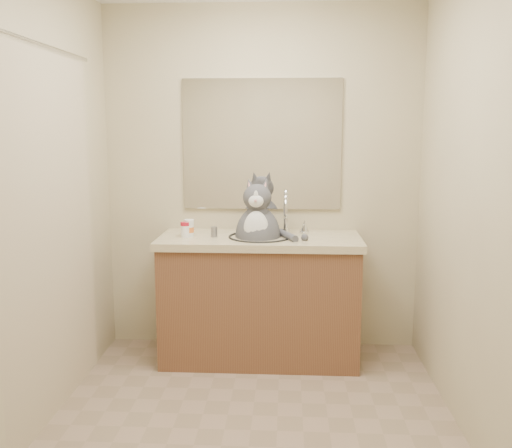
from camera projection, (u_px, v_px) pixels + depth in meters
The scene contains 8 objects.
room at pixel (250, 203), 2.78m from camera, with size 2.22×2.52×2.42m.
vanity at pixel (260, 295), 3.86m from camera, with size 1.34×0.59×1.12m.
mirror at pixel (262, 145), 3.96m from camera, with size 1.10×0.02×0.90m, color white.
shower_curtain at pixel (51, 231), 2.97m from camera, with size 0.02×1.30×1.93m.
cat at pixel (258, 232), 3.77m from camera, with size 0.43×0.36×0.60m.
pill_bottle_redcap at pixel (185, 230), 3.76m from camera, with size 0.07×0.07×0.10m.
pill_bottle_orange at pixel (189, 228), 3.79m from camera, with size 0.09×0.09×0.11m.
grey_canister at pixel (214, 232), 3.78m from camera, with size 0.04×0.04×0.07m.
Camera 1 is at (0.18, -2.76, 1.56)m, focal length 40.00 mm.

